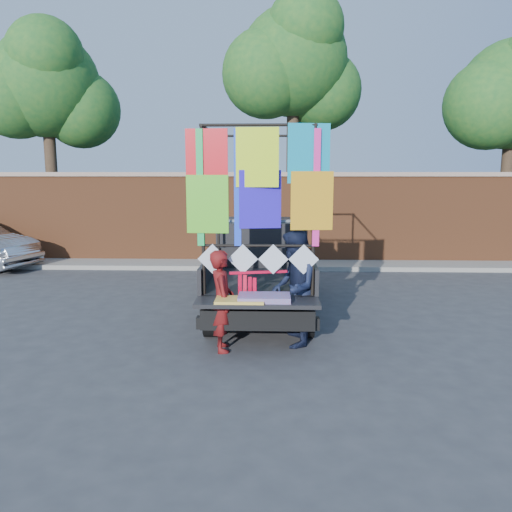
{
  "coord_description": "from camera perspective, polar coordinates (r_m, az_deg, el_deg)",
  "views": [
    {
      "loc": [
        0.4,
        -7.35,
        2.57
      ],
      "look_at": [
        0.15,
        0.15,
        1.32
      ],
      "focal_mm": 35.0,
      "sensor_mm": 36.0,
      "label": 1
    }
  ],
  "objects": [
    {
      "name": "tree_mid",
      "position": [
        15.8,
        4.38,
        20.8
      ],
      "size": [
        4.2,
        3.3,
        7.73
      ],
      "color": "#38281C",
      "rests_on": "ground"
    },
    {
      "name": "streamer_bundle",
      "position": [
        7.32,
        -0.47,
        -3.21
      ],
      "size": [
        0.85,
        0.21,
        0.59
      ],
      "color": "red",
      "rests_on": "ground"
    },
    {
      "name": "curb",
      "position": [
        13.89,
        0.2,
        -1.01
      ],
      "size": [
        30.0,
        1.2,
        0.12
      ],
      "primitive_type": "cube",
      "color": "gray",
      "rests_on": "ground"
    },
    {
      "name": "man",
      "position": [
        7.48,
        4.35,
        -3.7
      ],
      "size": [
        0.68,
        0.86,
        1.75
      ],
      "primitive_type": "imported",
      "rotation": [
        0.0,
        0.0,
        -1.59
      ],
      "color": "#161D37",
      "rests_on": "ground"
    },
    {
      "name": "woman",
      "position": [
        7.28,
        -3.94,
        -5.12
      ],
      "size": [
        0.46,
        0.6,
        1.49
      ],
      "primitive_type": "imported",
      "rotation": [
        0.0,
        0.0,
        1.77
      ],
      "color": "maroon",
      "rests_on": "ground"
    },
    {
      "name": "ground",
      "position": [
        7.8,
        -1.18,
        -9.82
      ],
      "size": [
        90.0,
        90.0,
        0.0
      ],
      "primitive_type": "plane",
      "color": "#38383A",
      "rests_on": "ground"
    },
    {
      "name": "pickup_truck",
      "position": [
        9.84,
        0.66,
        -0.83
      ],
      "size": [
        2.06,
        5.18,
        3.26
      ],
      "color": "black",
      "rests_on": "ground"
    },
    {
      "name": "tree_left",
      "position": [
        17.12,
        -22.91,
        17.24
      ],
      "size": [
        4.2,
        3.3,
        7.05
      ],
      "color": "#38281C",
      "rests_on": "ground"
    },
    {
      "name": "brick_wall",
      "position": [
        14.41,
        0.29,
        4.45
      ],
      "size": [
        30.0,
        0.45,
        2.61
      ],
      "color": "brown",
      "rests_on": "ground"
    }
  ]
}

